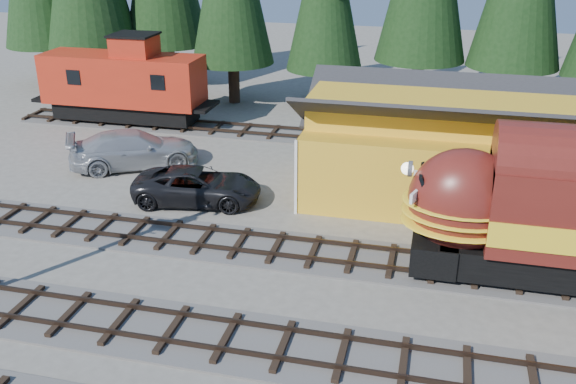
% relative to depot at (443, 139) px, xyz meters
% --- Properties ---
extents(ground, '(120.00, 120.00, 0.00)m').
position_rel_depot_xyz_m(ground, '(0.00, -10.50, -2.96)').
color(ground, '#6B665B').
rests_on(ground, ground).
extents(track_spur, '(32.00, 3.20, 0.33)m').
position_rel_depot_xyz_m(track_spur, '(-10.00, 7.50, -2.90)').
color(track_spur, '#4C4947').
rests_on(track_spur, ground).
extents(depot, '(12.80, 7.00, 5.30)m').
position_rel_depot_xyz_m(depot, '(0.00, 0.00, 0.00)').
color(depot, orange).
rests_on(depot, ground).
extents(caboose, '(9.95, 2.88, 5.17)m').
position_rel_depot_xyz_m(caboose, '(-19.31, 7.50, -0.39)').
color(caboose, black).
rests_on(caboose, ground).
extents(pickup_truck_a, '(6.09, 3.46, 1.60)m').
position_rel_depot_xyz_m(pickup_truck_a, '(-10.62, -2.86, -2.16)').
color(pickup_truck_a, black).
rests_on(pickup_truck_a, ground).
extents(pickup_truck_b, '(7.01, 5.58, 1.90)m').
position_rel_depot_xyz_m(pickup_truck_b, '(-15.46, 0.64, -2.01)').
color(pickup_truck_b, '#A6A9AE').
rests_on(pickup_truck_b, ground).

